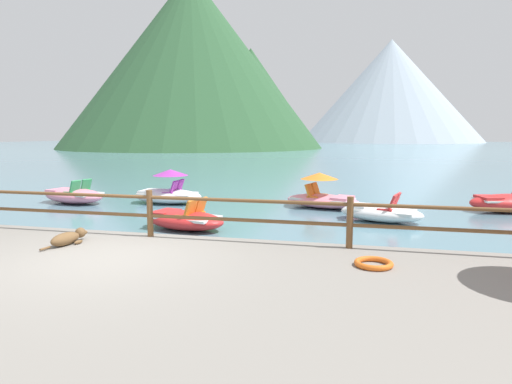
% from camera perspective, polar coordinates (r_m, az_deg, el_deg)
% --- Properties ---
extents(ground_plane, '(200.00, 200.00, 0.00)m').
position_cam_1_polar(ground_plane, '(46.56, 8.17, 4.60)').
color(ground_plane, slate).
extents(promenade_dock, '(28.00, 8.00, 0.40)m').
position_cam_1_polar(promenade_dock, '(6.21, -30.08, -14.88)').
color(promenade_dock, gray).
rests_on(promenade_dock, ground).
extents(dock_railing, '(23.92, 0.12, 0.95)m').
position_cam_1_polar(dock_railing, '(8.97, -13.90, -2.13)').
color(dock_railing, brown).
rests_on(dock_railing, promenade_dock).
extents(dog_resting, '(0.42, 1.07, 0.26)m').
position_cam_1_polar(dog_resting, '(8.91, -23.64, -5.60)').
color(dog_resting, brown).
rests_on(dog_resting, promenade_dock).
extents(life_ring, '(0.61, 0.61, 0.09)m').
position_cam_1_polar(life_ring, '(7.13, 15.32, -9.10)').
color(life_ring, orange).
rests_on(life_ring, promenade_dock).
extents(pedal_boat_0, '(2.51, 1.32, 1.22)m').
position_cam_1_polar(pedal_boat_0, '(15.72, -11.59, -0.02)').
color(pedal_boat_0, white).
rests_on(pedal_boat_0, ground).
extents(pedal_boat_1, '(2.78, 1.78, 0.90)m').
position_cam_1_polar(pedal_boat_1, '(15.91, 30.57, -1.20)').
color(pedal_boat_1, red).
rests_on(pedal_boat_1, ground).
extents(pedal_boat_2, '(2.55, 1.77, 0.82)m').
position_cam_1_polar(pedal_boat_2, '(12.77, 16.20, -2.62)').
color(pedal_boat_2, white).
rests_on(pedal_boat_2, ground).
extents(pedal_boat_3, '(2.70, 1.72, 0.87)m').
position_cam_1_polar(pedal_boat_3, '(16.80, -23.02, -0.39)').
color(pedal_boat_3, pink).
rests_on(pedal_boat_3, ground).
extents(pedal_boat_4, '(2.46, 1.61, 0.83)m').
position_cam_1_polar(pedal_boat_4, '(11.40, -9.48, -3.58)').
color(pedal_boat_4, red).
rests_on(pedal_boat_4, ground).
extents(pedal_boat_5, '(2.83, 2.02, 1.18)m').
position_cam_1_polar(pedal_boat_5, '(14.70, 8.79, -0.57)').
color(pedal_boat_5, pink).
rests_on(pedal_boat_5, ground).
extents(cliff_headland, '(46.04, 46.04, 30.13)m').
position_cam_1_polar(cliff_headland, '(80.07, -7.25, 16.05)').
color(cliff_headland, '#2D5633').
rests_on(cliff_headland, ground).
extents(distant_peak, '(52.63, 52.63, 29.81)m').
position_cam_1_polar(distant_peak, '(136.64, 17.32, 12.61)').
color(distant_peak, '#9EADBC').
rests_on(distant_peak, ground).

